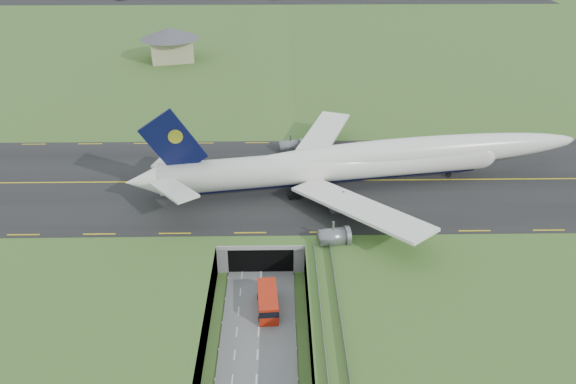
{
  "coord_description": "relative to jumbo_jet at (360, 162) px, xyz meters",
  "views": [
    {
      "loc": [
        3.61,
        -76.18,
        62.58
      ],
      "look_at": [
        5.17,
        20.0,
        10.41
      ],
      "focal_mm": 35.0,
      "sensor_mm": 36.0,
      "label": 1
    }
  ],
  "objects": [
    {
      "name": "airfield_deck",
      "position": [
        -20.63,
        -30.84,
        -8.6
      ],
      "size": [
        800.0,
        800.0,
        6.0
      ],
      "primitive_type": "cube",
      "color": "gray",
      "rests_on": "ground"
    },
    {
      "name": "shuttle_tram",
      "position": [
        -19.22,
        -33.42,
        -9.68
      ],
      "size": [
        3.83,
        8.84,
        3.5
      ],
      "rotation": [
        0.0,
        0.0,
        0.07
      ],
      "color": "red",
      "rests_on": "ground"
    },
    {
      "name": "taxiway",
      "position": [
        -20.63,
        2.16,
        -5.51
      ],
      "size": [
        800.0,
        44.0,
        0.18
      ],
      "primitive_type": "cube",
      "color": "black",
      "rests_on": "airfield_deck"
    },
    {
      "name": "trench_road",
      "position": [
        -20.63,
        -38.34,
        -11.5
      ],
      "size": [
        12.0,
        75.0,
        0.2
      ],
      "primitive_type": "cube",
      "color": "slate",
      "rests_on": "ground"
    },
    {
      "name": "ground",
      "position": [
        -20.63,
        -30.84,
        -11.6
      ],
      "size": [
        900.0,
        900.0,
        0.0
      ],
      "primitive_type": "plane",
      "color": "#3E6026",
      "rests_on": "ground"
    },
    {
      "name": "jumbo_jet",
      "position": [
        0.0,
        0.0,
        0.0
      ],
      "size": [
        98.16,
        61.89,
        20.76
      ],
      "rotation": [
        0.0,
        0.0,
        0.17
      ],
      "color": "white",
      "rests_on": "ground"
    },
    {
      "name": "tunnel_portal",
      "position": [
        -20.63,
        -14.13,
        -8.26
      ],
      "size": [
        17.0,
        22.3,
        6.0
      ],
      "color": "gray",
      "rests_on": "ground"
    },
    {
      "name": "guideway",
      "position": [
        -9.63,
        -49.95,
        -6.27
      ],
      "size": [
        3.0,
        53.0,
        7.05
      ],
      "color": "#A8A8A3",
      "rests_on": "ground"
    },
    {
      "name": "service_building",
      "position": [
        -57.04,
        102.01,
        1.46
      ],
      "size": [
        26.4,
        26.4,
        11.91
      ],
      "rotation": [
        0.0,
        0.0,
        0.24
      ],
      "color": "tan",
      "rests_on": "ground"
    }
  ]
}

